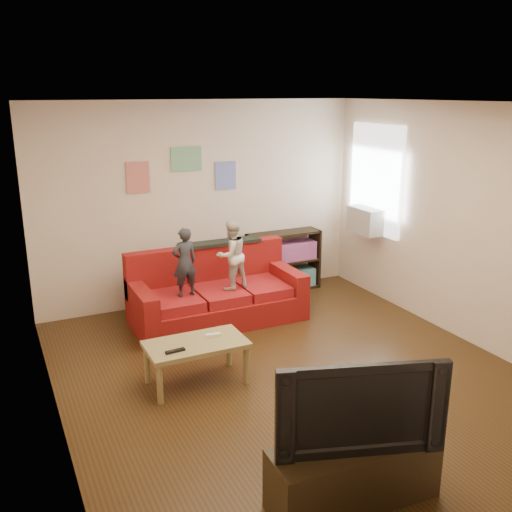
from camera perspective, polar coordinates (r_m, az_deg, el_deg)
name	(u,v)px	position (r m, az deg, el deg)	size (l,w,h in m)	color
room_shell	(292,247)	(5.52, 3.59, 0.90)	(4.52, 5.02, 2.72)	#3D2810
sofa	(216,296)	(7.23, -4.04, -3.99)	(2.12, 0.97, 0.93)	maroon
child_a	(185,262)	(6.76, -7.16, -0.62)	(0.30, 0.20, 0.83)	#292C32
child_b	(231,255)	(6.96, -2.48, 0.10)	(0.42, 0.33, 0.86)	silver
coffee_table	(196,348)	(5.69, -6.00, -9.14)	(0.98, 0.54, 0.44)	#9A8650
remote	(175,351)	(5.48, -8.09, -9.38)	(0.19, 0.05, 0.02)	black
game_controller	(213,335)	(5.76, -4.31, -7.90)	(0.15, 0.04, 0.03)	white
bookshelf	(283,264)	(8.26, 2.76, -0.84)	(1.08, 0.32, 0.86)	black
window	(376,179)	(8.02, 11.87, 7.51)	(0.04, 1.08, 1.48)	white
ac_unit	(366,220)	(8.05, 10.96, 3.53)	(0.28, 0.55, 0.35)	#B7B2A3
artwork_left	(138,177)	(7.42, -11.73, 7.70)	(0.30, 0.01, 0.40)	#D87266
artwork_center	(186,159)	(7.57, -6.98, 9.60)	(0.42, 0.01, 0.32)	#72B27F
artwork_right	(226,176)	(7.80, -3.06, 8.03)	(0.30, 0.01, 0.38)	#727FCC
file_box	(275,305)	(7.34, 1.92, -4.92)	(0.46, 0.35, 0.31)	silver
tv_stand	(353,473)	(4.32, 9.70, -20.63)	(1.21, 0.40, 0.45)	#332615
television	(357,402)	(4.02, 10.09, -14.19)	(1.16, 0.15, 0.67)	black
tissue	(281,313)	(7.39, 2.57, -5.71)	(0.09, 0.09, 0.09)	beige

